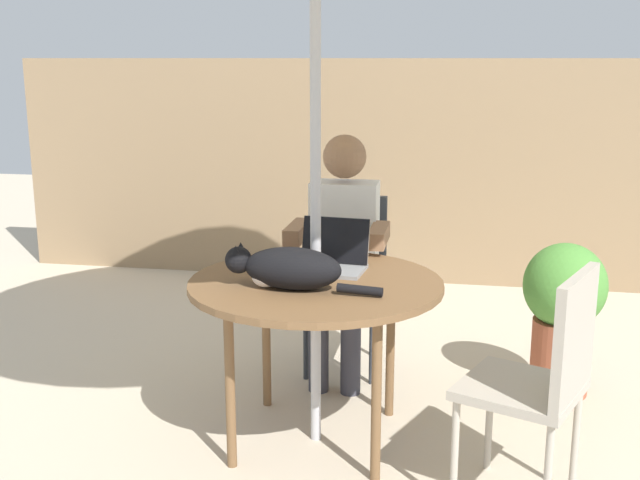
% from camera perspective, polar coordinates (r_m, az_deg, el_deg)
% --- Properties ---
extents(ground_plane, '(14.00, 14.00, 0.00)m').
position_cam_1_polar(ground_plane, '(3.50, -0.30, -14.34)').
color(ground_plane, beige).
extents(fence_back, '(5.51, 0.08, 1.62)m').
position_cam_1_polar(fence_back, '(5.70, 4.47, 5.00)').
color(fence_back, '#937756').
rests_on(fence_back, ground).
extents(patio_table, '(1.06, 1.06, 0.72)m').
position_cam_1_polar(patio_table, '(3.25, -0.32, -3.94)').
color(patio_table, brown).
rests_on(patio_table, ground).
extents(chair_occupied, '(0.40, 0.40, 0.91)m').
position_cam_1_polar(chair_occupied, '(4.12, 1.96, -2.00)').
color(chair_occupied, '#33383F').
rests_on(chair_occupied, ground).
extents(chair_empty, '(0.52, 0.52, 0.91)m').
position_cam_1_polar(chair_empty, '(2.90, 16.14, -9.22)').
color(chair_empty, '#B2A899').
rests_on(chair_empty, ground).
extents(person_seated, '(0.48, 0.48, 1.25)m').
position_cam_1_polar(person_seated, '(3.93, 1.64, -0.22)').
color(person_seated, white).
rests_on(person_seated, ground).
extents(laptop, '(0.32, 0.28, 0.21)m').
position_cam_1_polar(laptop, '(3.40, 0.92, -1.07)').
color(laptop, gray).
rests_on(laptop, patio_table).
extents(cat, '(0.65, 0.22, 0.17)m').
position_cam_1_polar(cat, '(3.10, -2.48, -2.10)').
color(cat, black).
rests_on(cat, patio_table).
extents(potted_plant_near_fence, '(0.40, 0.40, 0.76)m').
position_cam_1_polar(potted_plant_near_fence, '(3.96, 17.42, -4.78)').
color(potted_plant_near_fence, '#9E5138').
rests_on(potted_plant_near_fence, ground).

